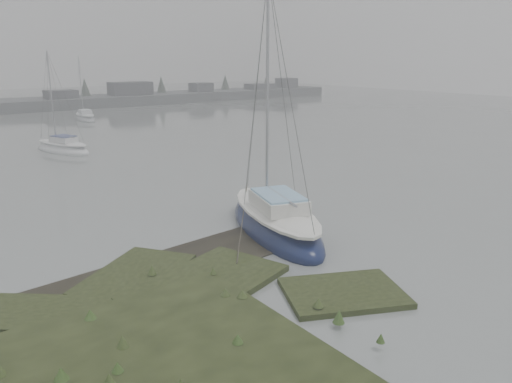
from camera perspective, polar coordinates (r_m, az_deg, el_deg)
The scene contains 5 objects.
ground at distance 41.69m, azimuth -22.63°, elevation 4.42°, with size 160.00×160.00×0.00m, color slate.
far_shoreline at distance 80.86m, azimuth -9.82°, elevation 10.68°, with size 60.00×8.00×4.15m.
sailboat_main at distance 20.57m, azimuth 2.22°, elevation -3.66°, with size 4.71×8.12×10.89m.
sailboat_white at distance 40.44m, azimuth -21.20°, elevation 4.61°, with size 3.64×5.94×7.96m.
sailboat_far_b at distance 59.93m, azimuth -18.94°, elevation 7.96°, with size 2.24×5.49×7.55m.
Camera 1 is at (-9.82, -9.91, 7.00)m, focal length 35.00 mm.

